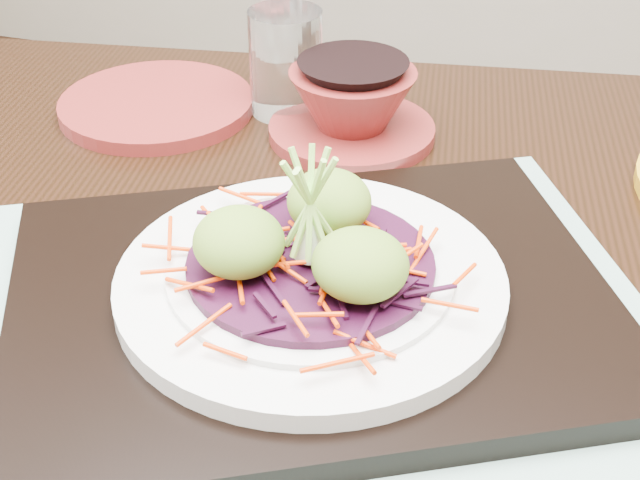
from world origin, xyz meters
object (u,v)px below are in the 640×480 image
(white_plate, at_px, (311,280))
(terracotta_side_plate, at_px, (157,105))
(terracotta_bowl_set, at_px, (352,108))
(serving_tray, at_px, (311,301))
(water_glass, at_px, (286,62))
(dining_table, at_px, (368,393))

(white_plate, bearing_deg, terracotta_side_plate, 133.69)
(white_plate, height_order, terracotta_side_plate, white_plate)
(terracotta_side_plate, height_order, terracotta_bowl_set, terracotta_bowl_set)
(serving_tray, relative_size, water_glass, 4.00)
(dining_table, relative_size, terracotta_bowl_set, 7.72)
(dining_table, xyz_separation_m, terracotta_bowl_set, (-0.08, 0.22, 0.13))
(terracotta_bowl_set, bearing_deg, dining_table, -70.17)
(terracotta_bowl_set, bearing_deg, terracotta_side_plate, -177.84)
(water_glass, relative_size, terracotta_bowl_set, 0.57)
(white_plate, height_order, terracotta_bowl_set, terracotta_bowl_set)
(water_glass, bearing_deg, terracotta_bowl_set, -23.88)
(white_plate, xyz_separation_m, terracotta_side_plate, (-0.24, 0.25, -0.02))
(white_plate, bearing_deg, water_glass, 112.65)
(dining_table, bearing_deg, serving_tray, -136.09)
(serving_tray, distance_m, white_plate, 0.02)
(water_glass, bearing_deg, dining_table, -58.54)
(dining_table, xyz_separation_m, water_glass, (-0.15, 0.25, 0.15))
(dining_table, distance_m, white_plate, 0.14)
(serving_tray, distance_m, terracotta_bowl_set, 0.27)
(serving_tray, relative_size, terracotta_side_plate, 2.12)
(terracotta_bowl_set, bearing_deg, serving_tray, -79.69)
(serving_tray, xyz_separation_m, terracotta_side_plate, (-0.24, 0.25, -0.01))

